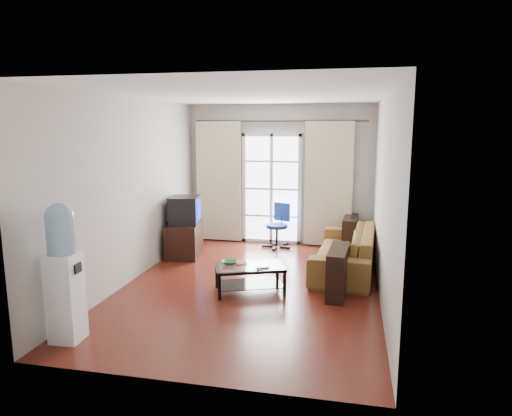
{
  "coord_description": "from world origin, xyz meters",
  "views": [
    {
      "loc": [
        1.38,
        -6.15,
        2.28
      ],
      "look_at": [
        0.0,
        0.35,
        1.09
      ],
      "focal_mm": 32.0,
      "sensor_mm": 36.0,
      "label": 1
    }
  ],
  "objects_px": {
    "coffee_table": "(250,275)",
    "task_chair": "(278,234)",
    "tv_stand": "(184,240)",
    "sofa": "(345,250)",
    "crt_tv": "(183,210)",
    "water_cooler": "(64,270)"
  },
  "relations": [
    {
      "from": "crt_tv",
      "to": "task_chair",
      "type": "xyz_separation_m",
      "value": [
        1.53,
        0.94,
        -0.58
      ]
    },
    {
      "from": "tv_stand",
      "to": "task_chair",
      "type": "xyz_separation_m",
      "value": [
        1.53,
        0.94,
        -0.05
      ]
    },
    {
      "from": "coffee_table",
      "to": "tv_stand",
      "type": "bearing_deg",
      "value": 135.27
    },
    {
      "from": "crt_tv",
      "to": "water_cooler",
      "type": "distance_m",
      "value": 3.34
    },
    {
      "from": "sofa",
      "to": "task_chair",
      "type": "height_order",
      "value": "task_chair"
    },
    {
      "from": "sofa",
      "to": "task_chair",
      "type": "bearing_deg",
      "value": -128.3
    },
    {
      "from": "sofa",
      "to": "tv_stand",
      "type": "relative_size",
      "value": 2.86
    },
    {
      "from": "task_chair",
      "to": "water_cooler",
      "type": "height_order",
      "value": "water_cooler"
    },
    {
      "from": "tv_stand",
      "to": "task_chair",
      "type": "distance_m",
      "value": 1.79
    },
    {
      "from": "sofa",
      "to": "coffee_table",
      "type": "relative_size",
      "value": 2.15
    },
    {
      "from": "sofa",
      "to": "tv_stand",
      "type": "bearing_deg",
      "value": -90.7
    },
    {
      "from": "tv_stand",
      "to": "task_chair",
      "type": "bearing_deg",
      "value": 22.54
    },
    {
      "from": "crt_tv",
      "to": "task_chair",
      "type": "bearing_deg",
      "value": 21.52
    },
    {
      "from": "coffee_table",
      "to": "tv_stand",
      "type": "relative_size",
      "value": 1.33
    },
    {
      "from": "sofa",
      "to": "tv_stand",
      "type": "distance_m",
      "value": 2.82
    },
    {
      "from": "crt_tv",
      "to": "water_cooler",
      "type": "height_order",
      "value": "water_cooler"
    },
    {
      "from": "coffee_table",
      "to": "task_chair",
      "type": "xyz_separation_m",
      "value": [
        -0.01,
        2.46,
        0.0
      ]
    },
    {
      "from": "coffee_table",
      "to": "task_chair",
      "type": "bearing_deg",
      "value": 90.21
    },
    {
      "from": "tv_stand",
      "to": "crt_tv",
      "type": "distance_m",
      "value": 0.54
    },
    {
      "from": "task_chair",
      "to": "crt_tv",
      "type": "bearing_deg",
      "value": -126.8
    },
    {
      "from": "task_chair",
      "to": "water_cooler",
      "type": "bearing_deg",
      "value": -88.79
    },
    {
      "from": "task_chair",
      "to": "tv_stand",
      "type": "bearing_deg",
      "value": -126.9
    }
  ]
}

